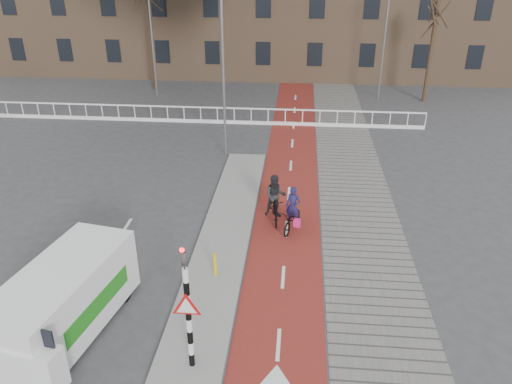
{
  "coord_description": "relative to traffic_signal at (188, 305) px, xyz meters",
  "views": [
    {
      "loc": [
        1.8,
        -11.03,
        9.46
      ],
      "look_at": [
        0.36,
        5.0,
        1.5
      ],
      "focal_mm": 35.0,
      "sensor_mm": 36.0,
      "label": 1
    }
  ],
  "objects": [
    {
      "name": "cyclist_far",
      "position": [
        1.64,
        7.61,
        -1.2
      ],
      "size": [
        0.87,
        1.8,
        1.89
      ],
      "rotation": [
        0.0,
        0.0,
        0.13
      ],
      "color": "black",
      "rests_on": "bike_lane"
    },
    {
      "name": "tree_mid",
      "position": [
        -8.3,
        26.51,
        2.07
      ],
      "size": [
        0.25,
        0.25,
        8.12
      ],
      "primitive_type": "cylinder",
      "color": "#2F2115",
      "rests_on": "ground"
    },
    {
      "name": "bike_lane",
      "position": [
        2.1,
        12.02,
        -1.98
      ],
      "size": [
        2.5,
        60.0,
        0.01
      ],
      "primitive_type": "cube",
      "color": "maroon",
      "rests_on": "ground"
    },
    {
      "name": "streetlight_near",
      "position": [
        -1.19,
        13.98,
        2.35
      ],
      "size": [
        0.12,
        0.12,
        8.68
      ],
      "primitive_type": "cylinder",
      "color": "slate",
      "rests_on": "ground"
    },
    {
      "name": "ground",
      "position": [
        0.6,
        2.02,
        -1.99
      ],
      "size": [
        120.0,
        120.0,
        0.0
      ],
      "primitive_type": "plane",
      "color": "#38383A",
      "rests_on": "ground"
    },
    {
      "name": "tree_right",
      "position": [
        10.77,
        24.9,
        1.23
      ],
      "size": [
        0.27,
        0.27,
        6.44
      ],
      "primitive_type": "cylinder",
      "color": "#2F2115",
      "rests_on": "ground"
    },
    {
      "name": "van",
      "position": [
        -3.61,
        1.05,
        -0.94
      ],
      "size": [
        2.67,
        4.89,
        1.99
      ],
      "rotation": [
        0.0,
        0.0,
        -0.18
      ],
      "color": "white",
      "rests_on": "ground"
    },
    {
      "name": "railing",
      "position": [
        -4.4,
        19.02,
        -1.68
      ],
      "size": [
        28.0,
        0.1,
        0.99
      ],
      "color": "silver",
      "rests_on": "ground"
    },
    {
      "name": "sidewalk",
      "position": [
        4.9,
        12.02,
        -1.98
      ],
      "size": [
        3.0,
        60.0,
        0.01
      ],
      "primitive_type": "cube",
      "color": "slate",
      "rests_on": "ground"
    },
    {
      "name": "cyclist_near",
      "position": [
        2.31,
        7.0,
        -1.4
      ],
      "size": [
        1.04,
        1.72,
        1.73
      ],
      "rotation": [
        0.0,
        0.0,
        -0.32
      ],
      "color": "black",
      "rests_on": "bike_lane"
    },
    {
      "name": "bollard",
      "position": [
        -0.04,
        3.83,
        -1.5
      ],
      "size": [
        0.12,
        0.12,
        0.75
      ],
      "primitive_type": "cylinder",
      "color": "gold",
      "rests_on": "curb_island"
    },
    {
      "name": "streetlight_left",
      "position": [
        -7.59,
        24.61,
        1.92
      ],
      "size": [
        0.12,
        0.12,
        7.82
      ],
      "primitive_type": "cylinder",
      "color": "slate",
      "rests_on": "ground"
    },
    {
      "name": "streetlight_right",
      "position": [
        7.79,
        25.32,
        1.62
      ],
      "size": [
        0.12,
        0.12,
        7.22
      ],
      "primitive_type": "cylinder",
      "color": "slate",
      "rests_on": "ground"
    },
    {
      "name": "traffic_signal",
      "position": [
        0.0,
        0.0,
        0.0
      ],
      "size": [
        0.8,
        0.8,
        3.68
      ],
      "color": "black",
      "rests_on": "curb_island"
    },
    {
      "name": "curb_island",
      "position": [
        -0.1,
        6.02,
        -1.93
      ],
      "size": [
        1.8,
        16.0,
        0.12
      ],
      "primitive_type": "cube",
      "color": "gray",
      "rests_on": "ground"
    }
  ]
}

